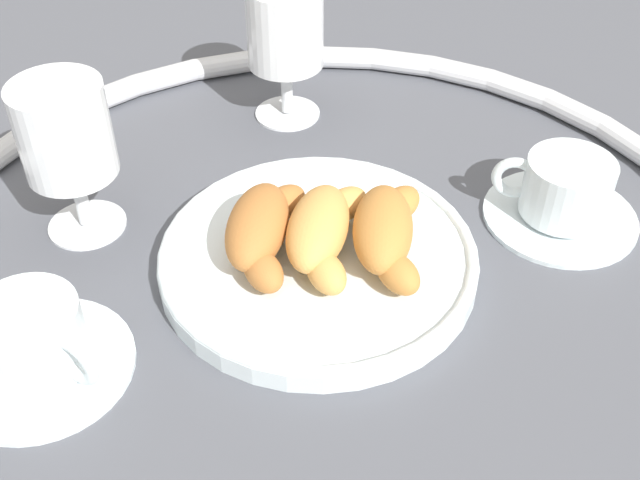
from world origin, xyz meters
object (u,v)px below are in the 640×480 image
pastry_plate (320,256)px  croissant_large (261,228)px  coffee_cup_far (564,195)px  juice_glass_left (285,33)px  juice_glass_right (66,139)px  croissant_small (324,229)px  coffee_cup_near (35,345)px  croissant_extra (387,230)px

pastry_plate → croissant_large: (-0.02, -0.04, 0.03)m
coffee_cup_far → juice_glass_left: 0.31m
juice_glass_left → juice_glass_right: same height
pastry_plate → coffee_cup_far: size_ratio=1.93×
croissant_large → juice_glass_right: juice_glass_right is taller
coffee_cup_far → croissant_large: bearing=-100.5°
croissant_small → juice_glass_right: size_ratio=0.85×
coffee_cup_far → juice_glass_left: bearing=-149.0°
pastry_plate → coffee_cup_far: coffee_cup_far is taller
croissant_small → juice_glass_left: size_ratio=0.85×
coffee_cup_far → juice_glass_right: 0.42m
coffee_cup_near → juice_glass_left: juice_glass_left is taller
coffee_cup_near → juice_glass_right: juice_glass_right is taller
pastry_plate → croissant_large: 0.06m
pastry_plate → croissant_extra: bearing=63.9°
croissant_extra → coffee_cup_far: croissant_extra is taller
croissant_small → croissant_large: bearing=-116.0°
croissant_large → juice_glass_left: 0.24m
pastry_plate → juice_glass_right: size_ratio=1.87×
coffee_cup_far → pastry_plate: bearing=-97.4°
pastry_plate → croissant_small: (0.00, 0.00, 0.03)m
pastry_plate → juice_glass_left: 0.25m
coffee_cup_near → juice_glass_right: (-0.15, 0.06, 0.07)m
croissant_extra → coffee_cup_near: 0.28m
coffee_cup_near → coffee_cup_far: (0.01, 0.45, 0.00)m
coffee_cup_far → juice_glass_right: (-0.16, -0.39, 0.07)m
coffee_cup_near → juice_glass_left: bearing=129.9°
pastry_plate → juice_glass_left: size_ratio=1.87×
croissant_large → coffee_cup_near: 0.19m
croissant_small → coffee_cup_near: croissant_small is taller
croissant_small → croissant_extra: size_ratio=0.98×
croissant_small → juice_glass_right: juice_glass_right is taller
croissant_extra → coffee_cup_near: croissant_extra is taller
coffee_cup_near → juice_glass_right: bearing=157.1°
croissant_large → croissant_small: same height
croissant_large → croissant_small: bearing=64.0°
croissant_large → juice_glass_right: (-0.11, -0.12, 0.05)m
coffee_cup_far → juice_glass_left: (-0.26, -0.15, 0.07)m
pastry_plate → croissant_large: size_ratio=2.18×
croissant_small → coffee_cup_near: bearing=-86.3°
croissant_small → juice_glass_right: bearing=-128.7°
croissant_extra → coffee_cup_far: (0.01, 0.17, -0.02)m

